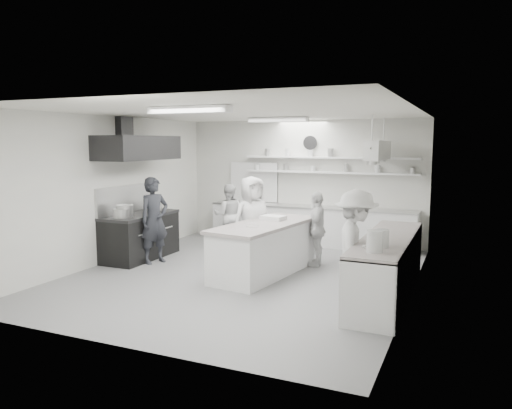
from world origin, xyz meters
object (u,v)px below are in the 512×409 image
at_px(cook_stove, 154,220).
at_px(right_counter, 387,268).
at_px(stove, 140,237).
at_px(prep_island, 264,250).
at_px(back_counter, 310,226).
at_px(cook_back, 228,215).

bearing_deg(cook_stove, right_counter, -72.55).
xyz_separation_m(stove, right_counter, (5.25, -0.60, 0.02)).
distance_m(right_counter, prep_island, 2.38).
height_order(back_counter, cook_back, cook_back).
relative_size(back_counter, right_counter, 1.52).
relative_size(back_counter, cook_stove, 2.83).
xyz_separation_m(right_counter, prep_island, (-2.33, 0.49, -0.01)).
relative_size(prep_island, cook_stove, 1.41).
bearing_deg(cook_back, back_counter, 179.01).
relative_size(stove, back_counter, 0.36).
bearing_deg(back_counter, prep_island, -89.62).
relative_size(back_counter, prep_island, 2.00).
bearing_deg(cook_stove, prep_island, -65.56).
bearing_deg(cook_back, cook_stove, 48.27).
xyz_separation_m(stove, back_counter, (2.90, 2.80, 0.01)).
xyz_separation_m(right_counter, cook_back, (-4.13, 2.56, 0.27)).
bearing_deg(back_counter, right_counter, -55.35).
bearing_deg(cook_stove, back_counter, -16.15).
distance_m(stove, cook_stove, 0.71).
height_order(stove, right_counter, right_counter).
height_order(prep_island, cook_stove, cook_stove).
relative_size(right_counter, cook_back, 2.24).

